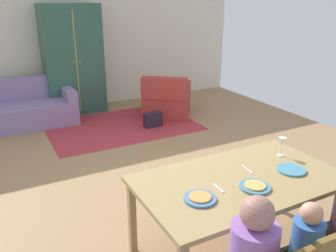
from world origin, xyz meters
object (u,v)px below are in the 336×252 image
at_px(wine_glass, 282,143).
at_px(handbag, 153,120).
at_px(armoire, 73,60).
at_px(plate_near_child, 255,187).
at_px(plate_near_man, 200,199).
at_px(dining_table, 240,185).
at_px(plate_near_woman, 291,170).
at_px(couch, 19,110).
at_px(armchair, 167,100).

bearing_deg(wine_glass, handbag, 87.45).
relative_size(armoire, handbag, 6.56).
bearing_deg(handbag, plate_near_child, -102.33).
relative_size(plate_near_man, wine_glass, 1.34).
xyz_separation_m(dining_table, plate_near_child, (0.00, -0.18, 0.08)).
relative_size(plate_near_woman, armoire, 0.12).
bearing_deg(plate_near_child, plate_near_woman, 9.43).
bearing_deg(plate_near_man, handbag, 70.15).
bearing_deg(plate_near_child, armoire, 92.39).
xyz_separation_m(dining_table, handbag, (0.77, 3.35, -0.56)).
xyz_separation_m(couch, armoire, (1.12, 0.37, 0.75)).
relative_size(dining_table, handbag, 5.47).
bearing_deg(armchair, plate_near_child, -107.92).
bearing_deg(handbag, armchair, 41.42).
relative_size(plate_near_child, armchair, 0.21).
distance_m(plate_near_woman, armchair, 4.02).
distance_m(wine_glass, handbag, 3.27).
bearing_deg(dining_table, armoire, 92.47).
height_order(plate_near_man, armchair, armchair).
bearing_deg(plate_near_woman, wine_glass, 62.00).
distance_m(armchair, armoire, 1.98).
height_order(dining_table, plate_near_child, plate_near_child).
relative_size(dining_table, plate_near_man, 7.01).
distance_m(plate_near_child, armchair, 4.22).
relative_size(plate_near_woman, handbag, 0.78).
distance_m(plate_near_man, plate_near_child, 0.49).
xyz_separation_m(plate_near_woman, couch, (-1.81, 4.61, -0.47)).
distance_m(plate_near_child, handbag, 3.67).
distance_m(plate_near_man, armchair, 4.33).
bearing_deg(handbag, armoire, 122.82).
relative_size(couch, armchair, 1.61).
bearing_deg(plate_near_child, dining_table, 90.00).
relative_size(couch, armoire, 0.92).
bearing_deg(handbag, couch, 151.14).
height_order(wine_glass, handbag, wine_glass).
xyz_separation_m(wine_glass, couch, (-1.96, 4.33, -0.59)).
xyz_separation_m(plate_near_child, couch, (-1.33, 4.69, -0.47)).
xyz_separation_m(dining_table, wine_glass, (0.63, 0.18, 0.20)).
height_order(armchair, armoire, armoire).
xyz_separation_m(plate_near_man, armoire, (0.27, 5.00, 0.28)).
distance_m(plate_near_woman, armoire, 5.03).
xyz_separation_m(plate_near_woman, wine_glass, (0.15, 0.28, 0.12)).
height_order(dining_table, plate_near_man, plate_near_man).
relative_size(plate_near_woman, armchair, 0.21).
distance_m(plate_near_child, couch, 4.90).
bearing_deg(dining_table, couch, 106.43).
bearing_deg(plate_near_woman, plate_near_man, -178.81).
bearing_deg(plate_near_man, armchair, 65.73).
relative_size(plate_near_child, armoire, 0.12).
bearing_deg(couch, armchair, -15.00).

